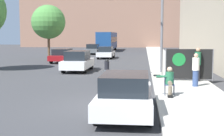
# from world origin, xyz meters

# --- Properties ---
(ground_plane) EXTENTS (160.00, 160.00, 0.00)m
(ground_plane) POSITION_xyz_m (0.00, 0.00, 0.00)
(ground_plane) COLOR #38383A
(sidewalk_curb) EXTENTS (3.08, 90.00, 0.15)m
(sidewalk_curb) POSITION_xyz_m (3.10, 15.00, 0.08)
(sidewalk_curb) COLOR #B7B2A8
(sidewalk_curb) RESTS_ON ground_plane
(seated_protester) EXTENTS (0.92, 0.77, 1.21)m
(seated_protester) POSITION_xyz_m (2.11, 1.63, 0.80)
(seated_protester) COLOR #474C56
(seated_protester) RESTS_ON sidewalk_curb
(jogger_on_sidewalk) EXTENTS (0.34, 0.34, 1.64)m
(jogger_on_sidewalk) POSITION_xyz_m (3.60, 4.23, 0.98)
(jogger_on_sidewalk) COLOR #334775
(jogger_on_sidewalk) RESTS_ON sidewalk_curb
(pedestrian_behind) EXTENTS (0.34, 0.34, 1.85)m
(pedestrian_behind) POSITION_xyz_m (4.00, 6.03, 1.10)
(pedestrian_behind) COLOR black
(pedestrian_behind) RESTS_ON sidewalk_curb
(protest_banner) EXTENTS (2.64, 0.06, 1.76)m
(protest_banner) POSITION_xyz_m (3.54, 6.20, 1.08)
(protest_banner) COLOR slate
(protest_banner) RESTS_ON sidewalk_curb
(traffic_light_pole) EXTENTS (3.29, 3.06, 5.74)m
(traffic_light_pole) POSITION_xyz_m (1.00, 7.73, 4.05)
(traffic_light_pole) COLOR slate
(traffic_light_pole) RESTS_ON sidewalk_curb
(parked_car_curbside) EXTENTS (1.76, 4.58, 1.40)m
(parked_car_curbside) POSITION_xyz_m (0.44, -1.02, 0.70)
(parked_car_curbside) COLOR white
(parked_car_curbside) RESTS_ON ground_plane
(car_on_road_nearest) EXTENTS (1.78, 4.42, 1.53)m
(car_on_road_nearest) POSITION_xyz_m (-3.86, 11.51, 0.76)
(car_on_road_nearest) COLOR white
(car_on_road_nearest) RESTS_ON ground_plane
(car_on_road_midblock) EXTENTS (1.80, 4.44, 1.36)m
(car_on_road_midblock) POSITION_xyz_m (-7.00, 18.96, 0.69)
(car_on_road_midblock) COLOR maroon
(car_on_road_midblock) RESTS_ON ground_plane
(car_on_road_distant) EXTENTS (1.75, 4.61, 1.39)m
(car_on_road_distant) POSITION_xyz_m (-3.38, 25.08, 0.70)
(car_on_road_distant) COLOR silver
(car_on_road_distant) RESTS_ON ground_plane
(car_on_road_far_lane) EXTENTS (1.77, 4.61, 1.47)m
(car_on_road_far_lane) POSITION_xyz_m (-6.26, 33.18, 0.73)
(car_on_road_far_lane) COLOR #565B60
(car_on_road_far_lane) RESTS_ON ground_plane
(city_bus_on_road) EXTENTS (2.49, 11.43, 3.24)m
(city_bus_on_road) POSITION_xyz_m (-5.38, 43.47, 1.86)
(city_bus_on_road) COLOR navy
(city_bus_on_road) RESTS_ON ground_plane
(motorcycle_on_road) EXTENTS (0.28, 2.18, 1.27)m
(motorcycle_on_road) POSITION_xyz_m (-1.13, 6.93, 0.54)
(motorcycle_on_road) COLOR #565B60
(motorcycle_on_road) RESTS_ON ground_plane
(street_tree_midblock) EXTENTS (3.83, 3.83, 6.12)m
(street_tree_midblock) POSITION_xyz_m (-9.71, 23.21, 4.20)
(street_tree_midblock) COLOR brown
(street_tree_midblock) RESTS_ON ground_plane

